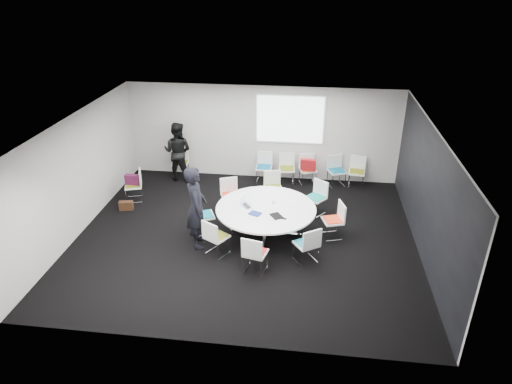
# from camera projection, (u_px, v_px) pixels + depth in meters

# --- Properties ---
(room_shell) EXTENTS (8.08, 7.08, 2.88)m
(room_shell) POSITION_uv_depth(u_px,v_px,m) (249.00, 184.00, 10.31)
(room_shell) COLOR black
(room_shell) RESTS_ON ground
(conference_table) EXTENTS (2.36, 2.36, 0.73)m
(conference_table) POSITION_uv_depth(u_px,v_px,m) (266.00, 214.00, 10.78)
(conference_table) COLOR silver
(conference_table) RESTS_ON ground
(projection_screen) EXTENTS (1.90, 0.03, 1.35)m
(projection_screen) POSITION_uv_depth(u_px,v_px,m) (290.00, 120.00, 13.10)
(projection_screen) COLOR white
(projection_screen) RESTS_ON room_shell
(chair_ring_a) EXTENTS (0.56, 0.57, 0.88)m
(chair_ring_a) POSITION_uv_depth(u_px,v_px,m) (333.00, 227.00, 10.81)
(chair_ring_a) COLOR silver
(chair_ring_a) RESTS_ON ground
(chair_ring_b) EXTENTS (0.64, 0.63, 0.88)m
(chair_ring_b) POSITION_uv_depth(u_px,v_px,m) (315.00, 204.00, 11.85)
(chair_ring_b) COLOR silver
(chair_ring_b) RESTS_ON ground
(chair_ring_c) EXTENTS (0.57, 0.56, 0.88)m
(chair_ring_c) POSITION_uv_depth(u_px,v_px,m) (273.00, 194.00, 12.36)
(chair_ring_c) COLOR silver
(chair_ring_c) RESTS_ON ground
(chair_ring_d) EXTENTS (0.59, 0.59, 0.88)m
(chair_ring_d) POSITION_uv_depth(u_px,v_px,m) (231.00, 201.00, 11.96)
(chair_ring_d) COLOR silver
(chair_ring_d) RESTS_ON ground
(chair_ring_e) EXTENTS (0.60, 0.61, 0.88)m
(chair_ring_e) POSITION_uv_depth(u_px,v_px,m) (204.00, 222.00, 11.01)
(chair_ring_e) COLOR silver
(chair_ring_e) RESTS_ON ground
(chair_ring_f) EXTENTS (0.63, 0.62, 0.88)m
(chair_ring_f) POSITION_uv_depth(u_px,v_px,m) (217.00, 243.00, 10.16)
(chair_ring_f) COLOR silver
(chair_ring_f) RESTS_ON ground
(chair_ring_g) EXTENTS (0.55, 0.54, 0.88)m
(chair_ring_g) POSITION_uv_depth(u_px,v_px,m) (255.00, 260.00, 9.59)
(chair_ring_g) COLOR silver
(chair_ring_g) RESTS_ON ground
(chair_ring_h) EXTENTS (0.63, 0.63, 0.88)m
(chair_ring_h) POSITION_uv_depth(u_px,v_px,m) (306.00, 251.00, 9.90)
(chair_ring_h) COLOR silver
(chair_ring_h) RESTS_ON ground
(chair_back_a) EXTENTS (0.46, 0.45, 0.88)m
(chair_back_a) POSITION_uv_depth(u_px,v_px,m) (264.00, 173.00, 13.62)
(chair_back_a) COLOR silver
(chair_back_a) RESTS_ON ground
(chair_back_b) EXTENTS (0.50, 0.48, 0.88)m
(chair_back_b) POSITION_uv_depth(u_px,v_px,m) (287.00, 174.00, 13.52)
(chair_back_b) COLOR silver
(chair_back_b) RESTS_ON ground
(chair_back_c) EXTENTS (0.56, 0.56, 0.88)m
(chair_back_c) POSITION_uv_depth(u_px,v_px,m) (307.00, 175.00, 13.47)
(chair_back_c) COLOR silver
(chair_back_c) RESTS_ON ground
(chair_back_d) EXTENTS (0.59, 0.59, 0.88)m
(chair_back_d) POSITION_uv_depth(u_px,v_px,m) (336.00, 176.00, 13.37)
(chair_back_d) COLOR silver
(chair_back_d) RESTS_ON ground
(chair_back_e) EXTENTS (0.52, 0.51, 0.88)m
(chair_back_e) POSITION_uv_depth(u_px,v_px,m) (356.00, 177.00, 13.32)
(chair_back_e) COLOR silver
(chair_back_e) RESTS_ON ground
(chair_spare_left) EXTENTS (0.57, 0.58, 0.88)m
(chair_spare_left) POSITION_uv_depth(u_px,v_px,m) (135.00, 191.00, 12.51)
(chair_spare_left) COLOR silver
(chair_spare_left) RESTS_ON ground
(chair_person_back) EXTENTS (0.48, 0.47, 0.88)m
(chair_person_back) POSITION_uv_depth(u_px,v_px,m) (181.00, 168.00, 13.91)
(chair_person_back) COLOR silver
(chair_person_back) RESTS_ON ground
(person_main) EXTENTS (0.64, 0.81, 1.95)m
(person_main) POSITION_uv_depth(u_px,v_px,m) (196.00, 207.00, 10.20)
(person_main) COLOR black
(person_main) RESTS_ON ground
(person_back) EXTENTS (0.93, 0.77, 1.78)m
(person_back) POSITION_uv_depth(u_px,v_px,m) (178.00, 151.00, 13.49)
(person_back) COLOR black
(person_back) RESTS_ON ground
(laptop) EXTENTS (0.32, 0.35, 0.02)m
(laptop) POSITION_uv_depth(u_px,v_px,m) (248.00, 205.00, 10.78)
(laptop) COLOR #333338
(laptop) RESTS_ON conference_table
(laptop_lid) EXTENTS (0.08, 0.30, 0.22)m
(laptop_lid) POSITION_uv_depth(u_px,v_px,m) (243.00, 199.00, 10.81)
(laptop_lid) COLOR silver
(laptop_lid) RESTS_ON conference_table
(notebook_black) EXTENTS (0.35, 0.37, 0.02)m
(notebook_black) POSITION_uv_depth(u_px,v_px,m) (276.00, 216.00, 10.32)
(notebook_black) COLOR black
(notebook_black) RESTS_ON conference_table
(tablet_folio) EXTENTS (0.32, 0.29, 0.03)m
(tablet_folio) POSITION_uv_depth(u_px,v_px,m) (255.00, 213.00, 10.42)
(tablet_folio) COLOR navy
(tablet_folio) RESTS_ON conference_table
(papers_right) EXTENTS (0.32, 0.25, 0.00)m
(papers_right) POSITION_uv_depth(u_px,v_px,m) (294.00, 204.00, 10.86)
(papers_right) COLOR white
(papers_right) RESTS_ON conference_table
(papers_front) EXTENTS (0.35, 0.29, 0.00)m
(papers_front) POSITION_uv_depth(u_px,v_px,m) (297.00, 209.00, 10.62)
(papers_front) COLOR white
(papers_front) RESTS_ON conference_table
(cup) EXTENTS (0.08, 0.08, 0.09)m
(cup) POSITION_uv_depth(u_px,v_px,m) (273.00, 202.00, 10.86)
(cup) COLOR white
(cup) RESTS_ON conference_table
(phone) EXTENTS (0.16, 0.12, 0.01)m
(phone) POSITION_uv_depth(u_px,v_px,m) (284.00, 218.00, 10.24)
(phone) COLOR black
(phone) RESTS_ON conference_table
(maroon_bag) EXTENTS (0.40, 0.15, 0.28)m
(maroon_bag) POSITION_uv_depth(u_px,v_px,m) (133.00, 180.00, 12.35)
(maroon_bag) COLOR #511536
(maroon_bag) RESTS_ON chair_spare_left
(brown_bag) EXTENTS (0.39, 0.23, 0.24)m
(brown_bag) POSITION_uv_depth(u_px,v_px,m) (126.00, 206.00, 12.08)
(brown_bag) COLOR #341E10
(brown_bag) RESTS_ON ground
(red_jacket) EXTENTS (0.46, 0.21, 0.36)m
(red_jacket) POSITION_uv_depth(u_px,v_px,m) (308.00, 165.00, 13.08)
(red_jacket) COLOR #A71418
(red_jacket) RESTS_ON chair_back_c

